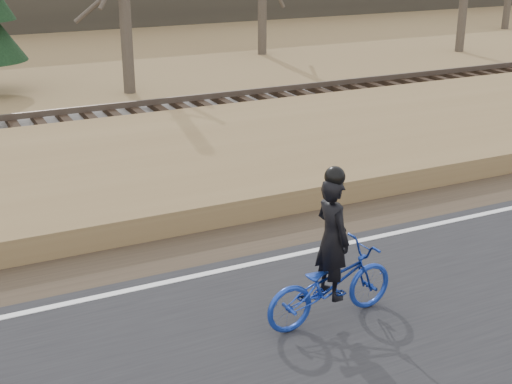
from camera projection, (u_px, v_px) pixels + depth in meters
name	position (u px, v px, depth m)	size (l,w,h in m)	color
shoulder	(484.00, 191.00, 14.00)	(120.00, 1.60, 0.04)	#473A2B
embankment	(393.00, 143.00, 16.46)	(120.00, 5.00, 0.44)	olive
ballast	(311.00, 107.00, 19.66)	(120.00, 3.00, 0.45)	slate
railroad	(311.00, 97.00, 19.55)	(120.00, 2.40, 0.29)	black
cyclist	(331.00, 273.00, 9.13)	(1.95, 0.80, 2.10)	#153196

